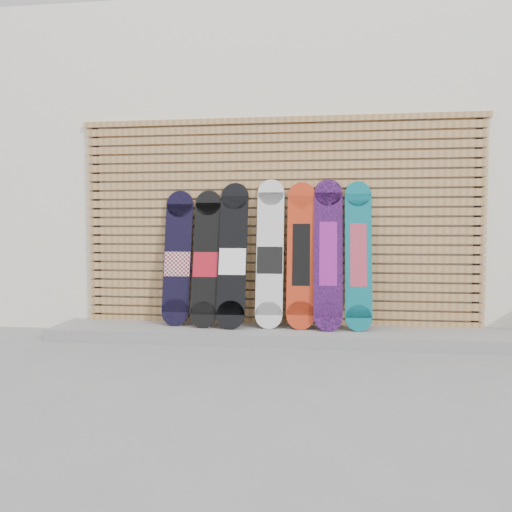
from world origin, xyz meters
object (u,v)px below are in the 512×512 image
at_px(snowboard_0, 178,258).
at_px(snowboard_3, 270,254).
at_px(snowboard_1, 206,259).
at_px(snowboard_5, 328,254).
at_px(snowboard_6, 358,255).
at_px(snowboard_4, 301,255).
at_px(snowboard_2, 233,255).

height_order(snowboard_0, snowboard_3, snowboard_3).
distance_m(snowboard_1, snowboard_5, 1.26).
bearing_deg(snowboard_1, snowboard_6, 0.53).
xyz_separation_m(snowboard_1, snowboard_4, (0.99, 0.02, 0.05)).
height_order(snowboard_1, snowboard_6, snowboard_6).
xyz_separation_m(snowboard_1, snowboard_3, (0.67, 0.02, 0.05)).
relative_size(snowboard_1, snowboard_4, 0.95).
bearing_deg(snowboard_2, snowboard_6, 1.39).
bearing_deg(snowboard_5, snowboard_4, 174.01).
bearing_deg(snowboard_3, snowboard_1, -177.95).
relative_size(snowboard_4, snowboard_6, 1.00).
height_order(snowboard_3, snowboard_4, snowboard_3).
distance_m(snowboard_3, snowboard_6, 0.89).
relative_size(snowboard_0, snowboard_5, 0.93).
bearing_deg(snowboard_4, snowboard_1, -178.69).
height_order(snowboard_3, snowboard_5, snowboard_3).
xyz_separation_m(snowboard_4, snowboard_5, (0.27, -0.03, 0.01)).
height_order(snowboard_3, snowboard_6, snowboard_3).
height_order(snowboard_1, snowboard_3, snowboard_3).
bearing_deg(snowboard_1, snowboard_0, 173.05).
relative_size(snowboard_1, snowboard_2, 0.95).
distance_m(snowboard_1, snowboard_3, 0.67).
xyz_separation_m(snowboard_3, snowboard_5, (0.59, -0.03, 0.01)).
distance_m(snowboard_0, snowboard_3, 0.98).
xyz_separation_m(snowboard_1, snowboard_2, (0.29, -0.02, 0.04)).
height_order(snowboard_5, snowboard_6, snowboard_5).
height_order(snowboard_2, snowboard_3, snowboard_3).
bearing_deg(snowboard_6, snowboard_0, 179.28).
distance_m(snowboard_2, snowboard_4, 0.70).
relative_size(snowboard_5, snowboard_6, 1.02).
relative_size(snowboard_2, snowboard_5, 0.98).
bearing_deg(snowboard_3, snowboard_4, -0.23).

